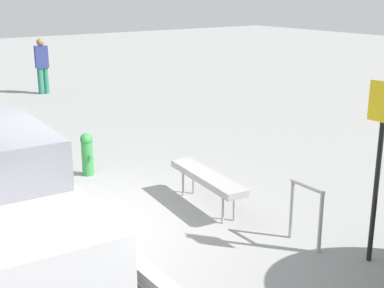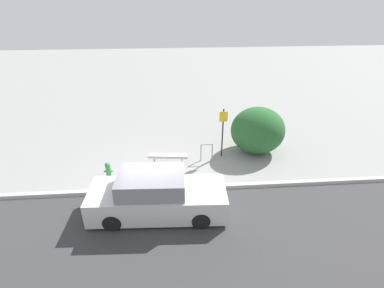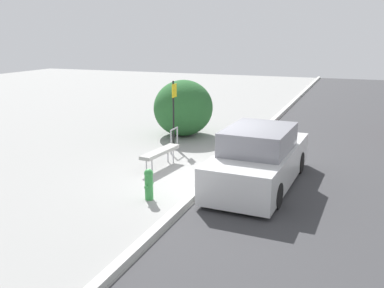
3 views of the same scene
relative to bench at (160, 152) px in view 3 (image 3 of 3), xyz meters
name	(u,v)px [view 3 (image 3 of 3)]	position (x,y,z in m)	size (l,w,h in m)	color
ground_plane	(212,180)	(-0.49, -1.80, -0.47)	(60.00, 60.00, 0.00)	gray
curb	(212,177)	(-0.49, -1.80, -0.41)	(60.00, 0.20, 0.13)	#B7B7B2
bench	(160,152)	(0.00, 0.00, 0.00)	(1.73, 0.53, 0.53)	#99999E
bike_rack	(174,138)	(1.70, 0.30, 0.03)	(0.55, 0.06, 0.83)	#99999E
sign_post	(174,107)	(2.44, 0.63, 0.91)	(0.36, 0.08, 2.30)	black
fire_hydrant	(149,183)	(-2.40, -0.85, -0.06)	(0.36, 0.22, 0.77)	#338C3F
shrub_hedge	(183,108)	(4.14, 0.98, 0.61)	(2.47, 2.26, 2.16)	#28602D
parked_car_near	(259,159)	(-0.40, -3.05, 0.22)	(4.62, 1.91, 1.57)	black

